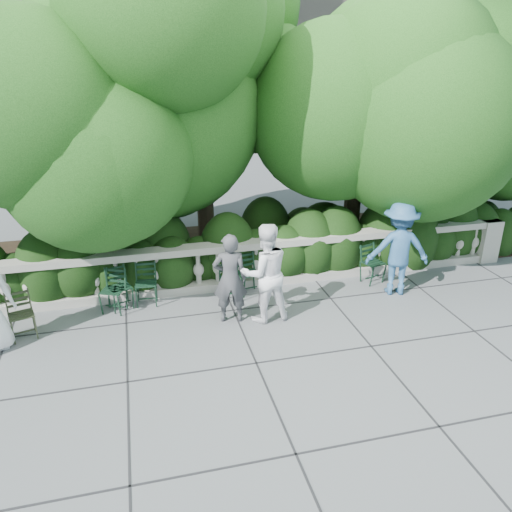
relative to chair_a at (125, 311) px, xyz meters
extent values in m
plane|color=#55595E|center=(2.53, -1.28, 0.00)|extent=(90.00, 90.00, 0.00)
cube|color=#9E998E|center=(2.53, 0.52, 0.09)|extent=(12.00, 0.32, 0.18)
cube|color=#9E998E|center=(2.53, 0.52, 0.93)|extent=(12.00, 0.36, 0.14)
cube|color=#9E998E|center=(8.31, 0.52, 0.50)|extent=(0.44, 0.44, 1.00)
cylinder|color=#3F3023|center=(-1.47, 2.12, 1.40)|extent=(0.40, 0.40, 2.80)
ellipsoid|color=#13380F|center=(-1.47, 1.68, 3.68)|extent=(5.28, 5.28, 3.96)
cylinder|color=#3F3023|center=(2.03, 2.72, 1.70)|extent=(0.40, 0.40, 3.40)
ellipsoid|color=#13380F|center=(2.03, 2.20, 4.44)|extent=(6.24, 6.24, 4.68)
cylinder|color=#3F3023|center=(5.53, 2.02, 1.50)|extent=(0.40, 0.40, 3.00)
ellipsoid|color=#13380F|center=(5.53, 1.56, 3.92)|extent=(5.52, 5.52, 4.14)
cylinder|color=#3F3023|center=(8.53, 2.52, 1.30)|extent=(0.40, 0.40, 2.60)
ellipsoid|color=#13380F|center=(8.53, 2.12, 3.40)|extent=(4.80, 4.80, 3.60)
imported|color=#404145|center=(1.91, -0.82, 0.84)|extent=(0.67, 0.50, 1.69)
imported|color=white|center=(2.53, -0.92, 0.93)|extent=(0.95, 0.76, 1.86)
imported|color=#2E5B8A|center=(5.40, -0.51, 0.97)|extent=(1.39, 1.00, 1.93)
camera|label=1|loc=(0.39, -8.76, 4.62)|focal=35.00mm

